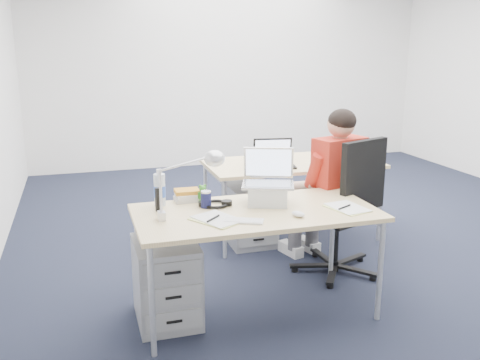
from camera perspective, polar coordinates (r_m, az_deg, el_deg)
The scene contains 24 objects.
floor at distance 5.20m, azimuth 10.20°, elevation -6.17°, with size 7.00×7.00×0.00m, color black.
room at distance 4.87m, azimuth 11.11°, elevation 13.06°, with size 6.02×7.02×2.80m.
desk_near at distance 3.56m, azimuth 1.69°, elevation -3.98°, with size 1.60×0.80×0.73m.
desk_far at distance 5.02m, azimuth 5.55°, elevation 1.42°, with size 1.60×0.80×0.73m.
office_chair at distance 4.36m, azimuth 10.56°, elevation -5.83°, with size 0.91×0.91×1.12m.
seated_person at distance 4.38m, azimuth 9.20°, elevation -0.90°, with size 0.51×0.77×1.31m.
drawer_pedestal_near at distance 3.63m, azimuth -7.84°, elevation -10.67°, with size 0.40×0.50×0.55m, color #97999C.
drawer_pedestal_far at distance 4.94m, azimuth 1.03°, elevation -3.65°, with size 0.40×0.50×0.55m, color #97999C.
silver_laptop at distance 3.64m, azimuth 3.01°, elevation 0.24°, with size 0.35×0.27×0.37m, color silver, non-canonical shape.
wireless_keyboard at distance 3.32m, azimuth 0.35°, elevation -4.36°, with size 0.25×0.10×0.01m, color white.
computer_mouse at distance 3.43m, azimuth 6.23°, elevation -3.64°, with size 0.06×0.10×0.04m, color white.
headphones at distance 3.64m, azimuth -2.65°, elevation -2.50°, with size 0.23×0.18×0.04m, color black, non-canonical shape.
can_koozie at distance 3.60m, azimuth -3.65°, elevation -2.06°, with size 0.07×0.07×0.12m, color #151844.
water_bottle at distance 3.66m, azimuth -8.58°, elevation -0.79°, with size 0.08×0.08×0.25m, color silver.
bear_figurine at distance 3.71m, azimuth -4.01°, elevation -1.44°, with size 0.07×0.05×0.13m, color #237B20, non-canonical shape.
book_stack at distance 3.76m, azimuth -5.61°, elevation -1.63°, with size 0.18×0.14×0.08m, color silver.
cordless_phone at distance 3.55m, azimuth -8.66°, elevation -2.08°, with size 0.04×0.03×0.16m, color black.
papers_left at distance 3.34m, azimuth -2.53°, elevation -4.26°, with size 0.21×0.30×0.01m, color #DFE785.
papers_right at distance 3.64m, azimuth 11.34°, elevation -2.97°, with size 0.20×0.28×0.01m, color #DFE785.
sunglasses at distance 3.62m, azimuth 3.26°, elevation -2.68°, with size 0.11×0.05×0.03m, color black, non-canonical shape.
desk_lamp at distance 3.35m, azimuth -6.23°, elevation -0.44°, with size 0.39×0.14×0.44m, color silver, non-canonical shape.
dark_laptop at distance 4.77m, azimuth 3.74°, elevation 2.93°, with size 0.35×0.34×0.26m, color black, non-canonical shape.
far_cup at distance 5.14m, azimuth 9.32°, elevation 2.73°, with size 0.07×0.07×0.11m, color white.
far_papers at distance 5.10m, azimuth 3.25°, elevation 2.24°, with size 0.18×0.26×0.01m, color white.
Camera 1 is at (-2.27, -4.31, 1.80)m, focal length 40.00 mm.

